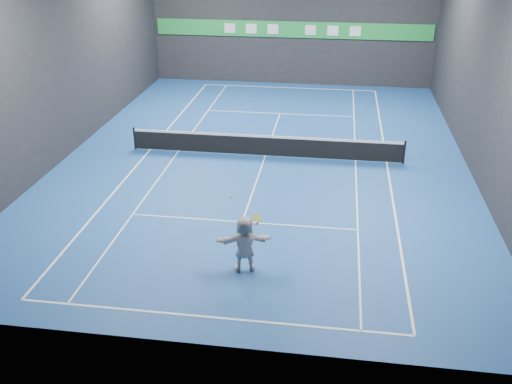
# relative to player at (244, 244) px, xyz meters

# --- Properties ---
(ground) EXTENTS (26.00, 26.00, 0.00)m
(ground) POSITION_rel_player_xyz_m (-0.58, 9.41, -0.92)
(ground) COLOR navy
(ground) RESTS_ON ground
(wall_back) EXTENTS (18.00, 0.10, 9.00)m
(wall_back) POSITION_rel_player_xyz_m (-0.58, 22.41, 3.58)
(wall_back) COLOR black
(wall_back) RESTS_ON ground
(wall_front) EXTENTS (18.00, 0.10, 9.00)m
(wall_front) POSITION_rel_player_xyz_m (-0.58, -3.59, 3.58)
(wall_front) COLOR black
(wall_front) RESTS_ON ground
(wall_left) EXTENTS (0.10, 26.00, 9.00)m
(wall_left) POSITION_rel_player_xyz_m (-9.58, 9.41, 3.58)
(wall_left) COLOR black
(wall_left) RESTS_ON ground
(wall_right) EXTENTS (0.10, 26.00, 9.00)m
(wall_right) POSITION_rel_player_xyz_m (8.42, 9.41, 3.58)
(wall_right) COLOR black
(wall_right) RESTS_ON ground
(baseline_near) EXTENTS (10.98, 0.08, 0.01)m
(baseline_near) POSITION_rel_player_xyz_m (-0.58, -2.48, -0.91)
(baseline_near) COLOR white
(baseline_near) RESTS_ON ground
(baseline_far) EXTENTS (10.98, 0.08, 0.01)m
(baseline_far) POSITION_rel_player_xyz_m (-0.58, 21.30, -0.91)
(baseline_far) COLOR white
(baseline_far) RESTS_ON ground
(sideline_doubles_left) EXTENTS (0.08, 23.78, 0.01)m
(sideline_doubles_left) POSITION_rel_player_xyz_m (-6.07, 9.41, -0.91)
(sideline_doubles_left) COLOR white
(sideline_doubles_left) RESTS_ON ground
(sideline_doubles_right) EXTENTS (0.08, 23.78, 0.01)m
(sideline_doubles_right) POSITION_rel_player_xyz_m (4.91, 9.41, -0.91)
(sideline_doubles_right) COLOR white
(sideline_doubles_right) RESTS_ON ground
(sideline_singles_left) EXTENTS (0.06, 23.78, 0.01)m
(sideline_singles_left) POSITION_rel_player_xyz_m (-4.69, 9.41, -0.91)
(sideline_singles_left) COLOR white
(sideline_singles_left) RESTS_ON ground
(sideline_singles_right) EXTENTS (0.06, 23.78, 0.01)m
(sideline_singles_right) POSITION_rel_player_xyz_m (3.53, 9.41, -0.91)
(sideline_singles_right) COLOR white
(sideline_singles_right) RESTS_ON ground
(service_line_near) EXTENTS (8.23, 0.06, 0.01)m
(service_line_near) POSITION_rel_player_xyz_m (-0.58, 3.01, -0.91)
(service_line_near) COLOR white
(service_line_near) RESTS_ON ground
(service_line_far) EXTENTS (8.23, 0.06, 0.01)m
(service_line_far) POSITION_rel_player_xyz_m (-0.58, 15.81, -0.91)
(service_line_far) COLOR white
(service_line_far) RESTS_ON ground
(center_service_line) EXTENTS (0.06, 12.80, 0.01)m
(center_service_line) POSITION_rel_player_xyz_m (-0.58, 9.41, -0.91)
(center_service_line) COLOR white
(center_service_line) RESTS_ON ground
(player) EXTENTS (1.78, 0.96, 1.83)m
(player) POSITION_rel_player_xyz_m (0.00, 0.00, 0.00)
(player) COLOR silver
(player) RESTS_ON ground
(tennis_ball) EXTENTS (0.07, 0.07, 0.07)m
(tennis_ball) POSITION_rel_player_xyz_m (-0.39, 0.12, 1.50)
(tennis_ball) COLOR yellow
(tennis_ball) RESTS_ON player
(tennis_net) EXTENTS (12.50, 0.10, 1.07)m
(tennis_net) POSITION_rel_player_xyz_m (-0.58, 9.41, -0.38)
(tennis_net) COLOR black
(tennis_net) RESTS_ON ground
(sponsor_banner) EXTENTS (17.64, 0.11, 1.00)m
(sponsor_banner) POSITION_rel_player_xyz_m (-0.58, 22.34, 2.58)
(sponsor_banner) COLOR green
(sponsor_banner) RESTS_ON wall_back
(tennis_racket) EXTENTS (0.40, 0.36, 0.73)m
(tennis_racket) POSITION_rel_player_xyz_m (0.33, 0.05, 0.76)
(tennis_racket) COLOR #AD1312
(tennis_racket) RESTS_ON player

